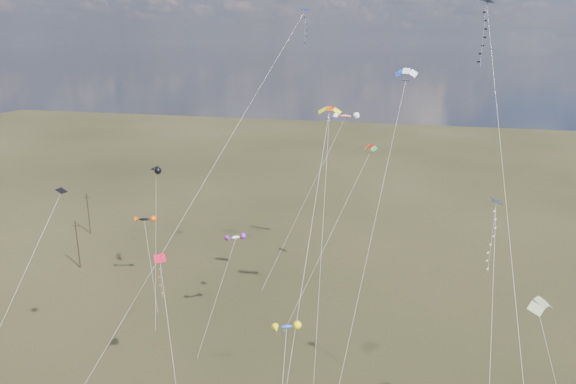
% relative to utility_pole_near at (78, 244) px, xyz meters
% --- Properties ---
extents(utility_pole_near, '(1.40, 0.20, 8.00)m').
position_rel_utility_pole_near_xyz_m(utility_pole_near, '(0.00, 0.00, 0.00)').
color(utility_pole_near, black).
rests_on(utility_pole_near, ground).
extents(utility_pole_far, '(1.40, 0.20, 8.00)m').
position_rel_utility_pole_near_xyz_m(utility_pole_far, '(-8.00, 14.00, 0.00)').
color(utility_pole_far, black).
rests_on(utility_pole_far, ground).
extents(diamond_black_high, '(5.36, 30.08, 38.83)m').
position_rel_utility_pole_near_xyz_m(diamond_black_high, '(57.04, -16.32, 29.21)').
color(diamond_black_high, black).
rests_on(diamond_black_high, ground).
extents(diamond_navy_tall, '(17.38, 30.14, 39.04)m').
position_rel_utility_pole_near_xyz_m(diamond_navy_tall, '(35.49, -3.78, 29.14)').
color(diamond_navy_tall, '#0E1D54').
rests_on(diamond_navy_tall, ground).
extents(diamond_black_mid, '(4.63, 15.32, 21.29)m').
position_rel_utility_pole_near_xyz_m(diamond_black_mid, '(17.13, -28.42, 11.01)').
color(diamond_black_mid, black).
rests_on(diamond_black_mid, ground).
extents(diamond_red_low, '(6.67, 9.04, 15.97)m').
position_rel_utility_pole_near_xyz_m(diamond_red_low, '(29.54, -25.94, 9.13)').
color(diamond_red_low, red).
rests_on(diamond_red_low, ground).
extents(diamond_navy_right, '(1.11, 19.81, 23.10)m').
position_rel_utility_pole_near_xyz_m(diamond_navy_right, '(58.05, -24.37, 14.93)').
color(diamond_navy_right, navy).
rests_on(diamond_navy_right, ground).
extents(diamond_orange_center, '(1.23, 19.39, 28.89)m').
position_rel_utility_pole_near_xyz_m(diamond_orange_center, '(42.71, -20.87, 15.01)').
color(diamond_orange_center, '#F13D03').
rests_on(diamond_orange_center, ground).
extents(parafoil_yellow, '(3.51, 17.91, 28.15)m').
position_rel_utility_pole_near_xyz_m(parafoil_yellow, '(41.17, -4.89, 23.31)').
color(parafoil_yellow, yellow).
rests_on(parafoil_yellow, ground).
extents(parafoil_blue_white, '(5.43, 20.21, 32.85)m').
position_rel_utility_pole_near_xyz_m(parafoil_blue_white, '(49.99, -11.20, 27.93)').
color(parafoil_blue_white, blue).
rests_on(parafoil_blue_white, ground).
extents(parafoil_striped, '(5.66, 10.02, 16.56)m').
position_rel_utility_pole_near_xyz_m(parafoil_striped, '(61.78, -26.02, 11.80)').
color(parafoil_striped, '#F5BD05').
rests_on(parafoil_striped, ground).
extents(parafoil_tricolor, '(9.36, 16.30, 21.78)m').
position_rel_utility_pole_near_xyz_m(parafoil_tricolor, '(45.11, 4.99, 17.00)').
color(parafoil_tricolor, '#EEAA16').
rests_on(parafoil_tricolor, ground).
extents(novelty_black_orange, '(6.95, 8.21, 10.96)m').
position_rel_utility_pole_near_xyz_m(novelty_black_orange, '(14.00, -2.78, 6.38)').
color(novelty_black_orange, black).
rests_on(novelty_black_orange, ground).
extents(novelty_orange_black, '(5.44, 11.63, 18.89)m').
position_rel_utility_pole_near_xyz_m(novelty_orange_black, '(17.12, -3.86, 14.14)').
color(novelty_orange_black, '#D25616').
rests_on(novelty_orange_black, ground).
extents(novelty_white_purple, '(3.38, 8.72, 12.77)m').
position_rel_utility_pole_near_xyz_m(novelty_white_purple, '(31.02, -10.57, 8.20)').
color(novelty_white_purple, silver).
rests_on(novelty_white_purple, ground).
extents(novelty_redwhite_stripe, '(11.58, 14.29, 24.87)m').
position_rel_utility_pole_near_xyz_m(novelty_redwhite_stripe, '(40.36, 12.84, 20.10)').
color(novelty_redwhite_stripe, red).
rests_on(novelty_redwhite_stripe, ground).
extents(novelty_blue_yellow, '(2.51, 10.70, 13.05)m').
position_rel_utility_pole_near_xyz_m(novelty_blue_yellow, '(42.46, -29.19, 8.48)').
color(novelty_blue_yellow, '#2049A8').
rests_on(novelty_blue_yellow, ground).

